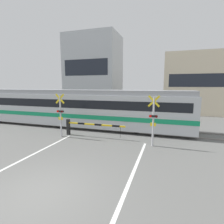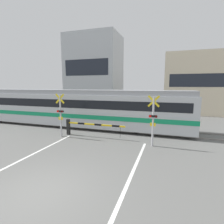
# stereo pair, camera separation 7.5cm
# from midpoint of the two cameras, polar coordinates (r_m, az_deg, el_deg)

# --- Properties ---
(ground_plane) EXTENTS (160.00, 160.00, 0.00)m
(ground_plane) POSITION_cam_midpoint_polar(r_m,az_deg,el_deg) (6.74, -22.53, -23.43)
(ground_plane) COLOR #60605E
(rail_track_near) EXTENTS (50.00, 0.10, 0.08)m
(rail_track_near) POSITION_cam_midpoint_polar(r_m,az_deg,el_deg) (13.54, 0.93, -6.19)
(rail_track_near) COLOR gray
(rail_track_near) RESTS_ON ground_plane
(rail_track_far) EXTENTS (50.00, 0.10, 0.08)m
(rail_track_far) POSITION_cam_midpoint_polar(r_m,az_deg,el_deg) (14.87, 2.58, -4.84)
(rail_track_far) COLOR gray
(rail_track_far) RESTS_ON ground_plane
(road_stripe_left) EXTENTS (0.14, 10.11, 0.01)m
(road_stripe_left) POSITION_cam_midpoint_polar(r_m,az_deg,el_deg) (9.11, -31.15, -15.28)
(road_stripe_left) COLOR white
(road_stripe_left) RESTS_ON ground_plane
(road_stripe_right) EXTENTS (0.14, 10.11, 0.01)m
(road_stripe_right) POSITION_cam_midpoint_polar(r_m,az_deg,el_deg) (6.47, 4.55, -24.17)
(road_stripe_right) COLOR white
(road_stripe_right) RESTS_ON ground_plane
(commuter_train) EXTENTS (21.52, 2.70, 3.15)m
(commuter_train) POSITION_cam_midpoint_polar(r_m,az_deg,el_deg) (15.99, -15.39, 1.81)
(commuter_train) COLOR #B7BCC1
(commuter_train) RESTS_ON ground_plane
(crossing_barrier_near) EXTENTS (4.31, 0.20, 1.13)m
(crossing_barrier_near) POSITION_cam_midpoint_polar(r_m,az_deg,el_deg) (12.36, -9.36, -4.45)
(crossing_barrier_near) COLOR black
(crossing_barrier_near) RESTS_ON ground_plane
(crossing_barrier_far) EXTENTS (4.31, 0.20, 1.13)m
(crossing_barrier_far) POSITION_cam_midpoint_polar(r_m,az_deg,el_deg) (16.25, 10.35, -1.33)
(crossing_barrier_far) COLOR black
(crossing_barrier_far) RESTS_ON ground_plane
(crossing_signal_left) EXTENTS (0.68, 0.15, 2.97)m
(crossing_signal_left) POSITION_cam_midpoint_polar(r_m,az_deg,el_deg) (12.40, -16.29, -0.39)
(crossing_signal_left) COLOR #B2B2B7
(crossing_signal_left) RESTS_ON ground_plane
(crossing_signal_right) EXTENTS (0.68, 0.15, 2.97)m
(crossing_signal_right) POSITION_cam_midpoint_polar(r_m,az_deg,el_deg) (10.27, 13.47, -2.10)
(crossing_signal_right) COLOR #B2B2B7
(crossing_signal_right) RESTS_ON ground_plane
(pedestrian) EXTENTS (0.38, 0.22, 1.71)m
(pedestrian) POSITION_cam_midpoint_polar(r_m,az_deg,el_deg) (18.97, 7.63, 0.93)
(pedestrian) COLOR #33384C
(pedestrian) RESTS_ON ground_plane
(building_left_of_street) EXTENTS (7.62, 5.57, 10.81)m
(building_left_of_street) POSITION_cam_midpoint_polar(r_m,az_deg,el_deg) (27.15, -5.69, 12.62)
(building_left_of_street) COLOR #B2B7BC
(building_left_of_street) RESTS_ON ground_plane
(building_right_of_street) EXTENTS (7.11, 5.57, 7.42)m
(building_right_of_street) POSITION_cam_midpoint_polar(r_m,az_deg,el_deg) (24.95, 25.22, 8.31)
(building_right_of_street) COLOR beige
(building_right_of_street) RESTS_ON ground_plane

